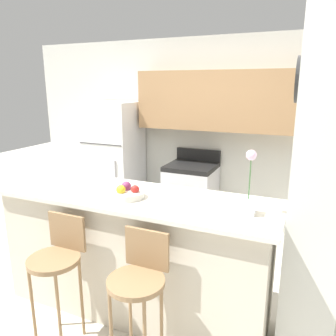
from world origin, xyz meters
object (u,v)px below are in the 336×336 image
(fruit_bowl, at_px, (128,193))
(trash_bin, at_px, (143,215))
(bar_stool_right, at_px, (139,282))
(stove_range, at_px, (191,197))
(orchid_vase, at_px, (249,195))
(refrigerator, at_px, (114,161))
(bar_stool_left, at_px, (58,260))

(fruit_bowl, xyz_separation_m, trash_bin, (-0.73, 1.59, -0.91))
(bar_stool_right, xyz_separation_m, trash_bin, (-1.06, 2.04, -0.48))
(stove_range, relative_size, orchid_vase, 2.37)
(bar_stool_right, bearing_deg, orchid_vase, 39.28)
(orchid_vase, distance_m, fruit_bowl, 0.94)
(orchid_vase, relative_size, trash_bin, 1.19)
(refrigerator, xyz_separation_m, bar_stool_right, (1.63, -2.27, -0.18))
(bar_stool_left, relative_size, fruit_bowl, 3.87)
(refrigerator, relative_size, stove_range, 1.59)
(refrigerator, xyz_separation_m, trash_bin, (0.57, -0.23, -0.66))
(refrigerator, bearing_deg, bar_stool_left, -67.25)
(bar_stool_right, distance_m, trash_bin, 2.35)
(bar_stool_left, bearing_deg, stove_range, 84.40)
(stove_range, distance_m, fruit_bowl, 1.96)
(stove_range, bearing_deg, refrigerator, -178.07)
(stove_range, bearing_deg, orchid_vase, -59.87)
(orchid_vase, bearing_deg, bar_stool_right, -140.72)
(refrigerator, height_order, bar_stool_right, refrigerator)
(stove_range, relative_size, trash_bin, 2.82)
(fruit_bowl, height_order, trash_bin, fruit_bowl)
(bar_stool_right, height_order, orchid_vase, orchid_vase)
(bar_stool_left, bearing_deg, fruit_bowl, 52.93)
(orchid_vase, height_order, fruit_bowl, orchid_vase)
(orchid_vase, height_order, trash_bin, orchid_vase)
(bar_stool_right, xyz_separation_m, orchid_vase, (0.60, 0.49, 0.54))
(bar_stool_left, distance_m, fruit_bowl, 0.72)
(stove_range, bearing_deg, fruit_bowl, -86.33)
(bar_stool_right, height_order, fruit_bowl, fruit_bowl)
(bar_stool_right, relative_size, orchid_vase, 2.19)
(stove_range, xyz_separation_m, orchid_vase, (1.06, -1.82, 0.74))
(bar_stool_left, bearing_deg, bar_stool_right, 0.00)
(stove_range, relative_size, fruit_bowl, 4.19)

